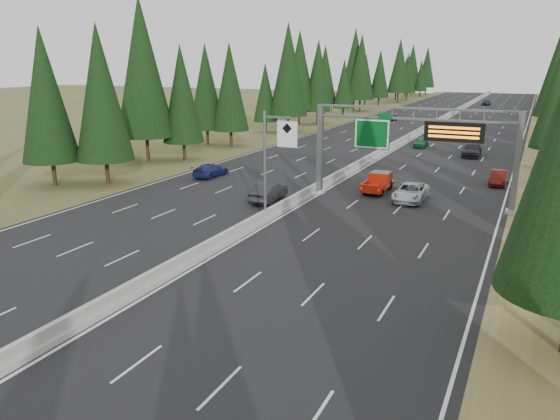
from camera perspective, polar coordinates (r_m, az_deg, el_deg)
The scene contains 18 objects.
road at distance 91.56m, azimuth 14.25°, elevation 7.69°, with size 32.00×260.00×0.08m, color black.
shoulder_right at distance 89.92m, azimuth 25.49°, elevation 6.54°, with size 3.60×260.00×0.06m, color olive.
shoulder_left at distance 96.52m, azimuth 3.74°, elevation 8.48°, with size 3.60×260.00×0.06m, color #484E24.
median_barrier at distance 91.52m, azimuth 14.26°, elevation 7.92°, with size 0.70×260.00×0.85m.
sign_gantry at distance 45.28m, azimuth 14.42°, elevation 7.01°, with size 16.75×0.98×7.80m.
hov_sign_pole at distance 38.61m, azimuth -0.85°, elevation 5.31°, with size 2.80×0.50×8.00m.
tree_row_left at distance 90.82m, azimuth -0.51°, elevation 13.85°, with size 11.66×240.86×18.89m.
silver_minivan at distance 47.03m, azimuth 13.52°, elevation 1.82°, with size 2.41×5.23×1.45m, color #B7B8BD.
red_pickup at distance 50.06m, azimuth 10.33°, elevation 3.02°, with size 1.80×5.05×1.65m.
car_ahead_green at distance 77.31m, azimuth 14.52°, elevation 6.87°, with size 1.57×3.89×1.33m, color #166331.
car_ahead_dkred at distance 55.78m, azimuth 21.88°, elevation 3.15°, with size 1.41×4.04×1.33m, color #4F110B.
car_ahead_dkgrey at distance 71.60m, azimuth 19.40°, elevation 5.94°, with size 2.16×5.31×1.54m, color black.
car_ahead_white at distance 101.04m, azimuth 16.51°, elevation 8.59°, with size 2.12×4.60×1.28m, color #B2B2B2.
car_ahead_far at distance 157.54m, azimuth 20.76°, elevation 10.46°, with size 1.73×4.30×1.46m, color #232326.
car_onc_near at distance 45.56m, azimuth -1.18°, elevation 1.91°, with size 1.68×4.82×1.59m, color black.
car_onc_blue at distance 55.84m, azimuth -7.26°, elevation 4.15°, with size 1.86×4.58×1.33m, color navy.
car_onc_white at distance 82.10m, azimuth 9.88°, elevation 7.66°, with size 1.76×4.39×1.49m, color #BCBCBC.
car_onc_far at distance 111.12m, azimuth 11.42°, elevation 9.48°, with size 2.19×4.75×1.32m, color black.
Camera 1 is at (17.29, -9.19, 11.42)m, focal length 35.00 mm.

